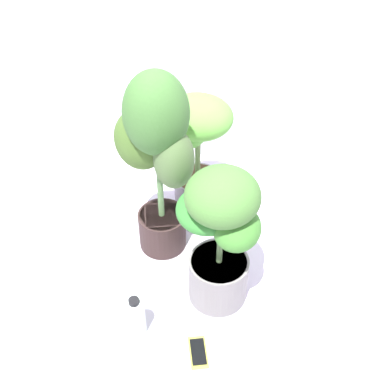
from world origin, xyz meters
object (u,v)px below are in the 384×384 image
object	(u,v)px
potted_plant_back_center	(195,141)
cell_phone	(198,352)
potted_plant_center	(157,150)
nutrient_bottle	(136,317)
potted_plant_front_right	(220,232)

from	to	relation	value
potted_plant_back_center	cell_phone	size ratio (longest dim) A/B	3.84
potted_plant_back_center	potted_plant_center	size ratio (longest dim) A/B	0.67
potted_plant_center	cell_phone	xyz separation A→B (m)	(0.33, -0.51, -0.55)
potted_plant_back_center	nutrient_bottle	distance (m)	0.86
potted_plant_back_center	potted_plant_front_right	distance (m)	0.60
potted_plant_front_right	potted_plant_back_center	bearing A→B (deg)	115.77
cell_phone	nutrient_bottle	distance (m)	0.28
potted_plant_back_center	cell_phone	distance (m)	0.96
potted_plant_center	cell_phone	distance (m)	0.82
potted_plant_back_center	potted_plant_front_right	world-z (taller)	potted_plant_front_right
potted_plant_back_center	cell_phone	xyz separation A→B (m)	(0.27, -0.84, -0.37)
cell_phone	potted_plant_center	bearing A→B (deg)	-80.46
potted_plant_back_center	nutrient_bottle	bearing A→B (deg)	-89.94
potted_plant_front_right	nutrient_bottle	bearing A→B (deg)	-133.34
potted_plant_center	cell_phone	size ratio (longest dim) A/B	5.70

